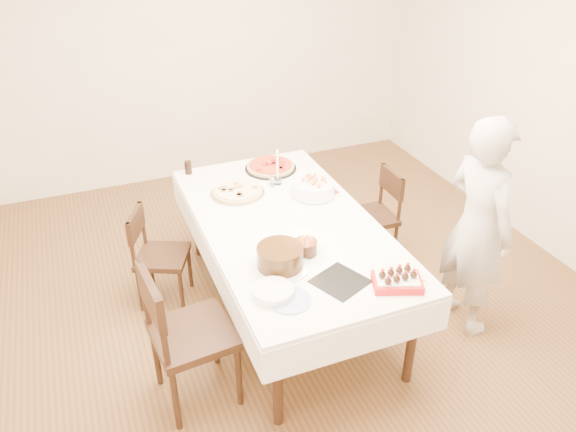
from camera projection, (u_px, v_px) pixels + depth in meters
name	position (u px, v px, depth m)	size (l,w,h in m)	color
floor	(301.00, 304.00, 4.25)	(5.00, 5.00, 0.00)	#57341E
wall_back	(204.00, 46.00, 5.54)	(4.50, 0.04, 2.70)	silver
wall_right	(575.00, 95.00, 4.27)	(0.04, 5.00, 2.70)	silver
dining_table	(288.00, 267.00, 4.02)	(1.14, 2.14, 0.75)	white
chair_right_savory	(371.00, 217.00, 4.58)	(0.40, 0.40, 0.79)	#331A11
chair_left_savory	(163.00, 257.00, 4.12)	(0.39, 0.39, 0.77)	#331A11
chair_left_dessert	(193.00, 334.00, 3.26)	(0.50, 0.50, 0.97)	#331A11
person	(477.00, 227.00, 3.71)	(0.57, 0.37, 1.56)	beige
pizza_white	(237.00, 192.00, 4.16)	(0.41, 0.41, 0.04)	beige
pizza_pepperoni	(271.00, 167.00, 4.53)	(0.42, 0.42, 0.04)	red
red_placemat	(315.00, 190.00, 4.24)	(0.26, 0.26, 0.01)	#B21E1E
pasta_bowl	(314.00, 188.00, 4.13)	(0.31, 0.31, 0.10)	white
taper_candle	(277.00, 167.00, 4.24)	(0.06, 0.06, 0.29)	white
shaker_pair	(272.00, 182.00, 4.26)	(0.07, 0.07, 0.08)	white
cola_glass	(188.00, 167.00, 4.44)	(0.06, 0.06, 0.11)	black
layer_cake	(280.00, 257.00, 3.35)	(0.36, 0.36, 0.14)	#37200D
cake_board	(340.00, 282.00, 3.26)	(0.27, 0.27, 0.01)	black
birthday_cake	(306.00, 242.00, 3.46)	(0.14, 0.14, 0.15)	#3C1E10
strawberry_box	(397.00, 281.00, 3.21)	(0.28, 0.19, 0.07)	#B61415
box_lid	(398.00, 274.00, 3.32)	(0.27, 0.18, 0.02)	beige
plate_stack	(273.00, 292.00, 3.14)	(0.23, 0.23, 0.05)	white
china_plate	(290.00, 300.00, 3.11)	(0.24, 0.24, 0.01)	white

